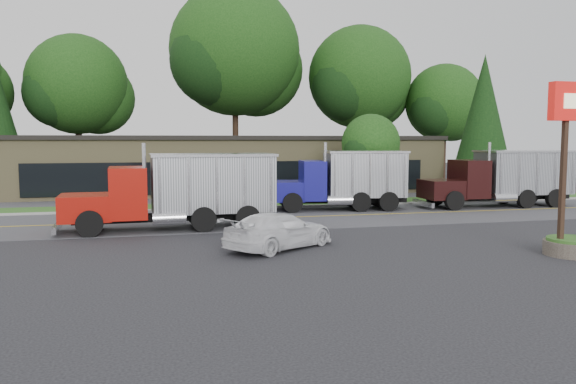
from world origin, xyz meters
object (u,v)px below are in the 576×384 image
bilo_sign (574,197)px  dump_truck_blue (346,178)px  rally_car (279,231)px  dump_truck_red (184,189)px  dump_truck_maroon (505,177)px

bilo_sign → dump_truck_blue: bilo_sign is taller
rally_car → dump_truck_red: bearing=-3.9°
dump_truck_maroon → dump_truck_red: bearing=13.3°
dump_truck_blue → rally_car: dump_truck_blue is taller
bilo_sign → dump_truck_blue: (-3.39, 13.97, -0.22)m
dump_truck_blue → dump_truck_red: bearing=34.8°
bilo_sign → rally_car: bilo_sign is taller
dump_truck_blue → bilo_sign: bearing=110.7°
bilo_sign → rally_car: size_ratio=1.29×
dump_truck_blue → dump_truck_maroon: bearing=-177.6°
rally_car → dump_truck_blue: bearing=-64.8°
dump_truck_red → dump_truck_maroon: (19.19, 4.17, -0.00)m
bilo_sign → dump_truck_blue: 14.38m
rally_car → bilo_sign: bearing=-143.8°
dump_truck_red → rally_car: (3.15, -5.48, -1.14)m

